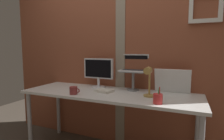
{
  "coord_description": "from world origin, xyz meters",
  "views": [
    {
      "loc": [
        0.88,
        -1.79,
        1.27
      ],
      "look_at": [
        0.05,
        0.17,
        1.03
      ],
      "focal_mm": 28.95,
      "sensor_mm": 36.0,
      "label": 1
    }
  ],
  "objects": [
    {
      "name": "monitor",
      "position": [
        -0.19,
        0.29,
        1.0
      ],
      "size": [
        0.4,
        0.18,
        0.38
      ],
      "color": "white",
      "rests_on": "desk"
    },
    {
      "name": "desk",
      "position": [
        0.05,
        0.07,
        0.7
      ],
      "size": [
        2.04,
        0.66,
        0.78
      ],
      "color": "white",
      "rests_on": "ground_plane"
    },
    {
      "name": "whiteboard_panel",
      "position": [
        0.72,
        0.33,
        0.92
      ],
      "size": [
        0.39,
        0.1,
        0.28
      ],
      "primitive_type": "cube",
      "rotation": [
        0.3,
        0.0,
        0.0
      ],
      "color": "white",
      "rests_on": "desk"
    },
    {
      "name": "paper_clutter_stack",
      "position": [
        -0.01,
        0.07,
        0.79
      ],
      "size": [
        0.23,
        0.18,
        0.03
      ],
      "primitive_type": "cube",
      "rotation": [
        0.0,
        0.0,
        -0.23
      ],
      "color": "silver",
      "rests_on": "desk"
    },
    {
      "name": "desk_lamp",
      "position": [
        0.52,
        0.02,
        0.98
      ],
      "size": [
        0.12,
        0.2,
        0.32
      ],
      "color": "tan",
      "rests_on": "desk"
    },
    {
      "name": "coffee_mug",
      "position": [
        -0.27,
        -0.16,
        0.82
      ],
      "size": [
        0.12,
        0.09,
        0.08
      ],
      "color": "maroon",
      "rests_on": "desk"
    },
    {
      "name": "laptop",
      "position": [
        0.28,
        0.35,
        1.07
      ],
      "size": [
        0.32,
        0.28,
        0.2
      ],
      "color": "white",
      "rests_on": "laptop_stand"
    },
    {
      "name": "laptop_stand",
      "position": [
        0.28,
        0.29,
        0.94
      ],
      "size": [
        0.28,
        0.22,
        0.23
      ],
      "color": "gray",
      "rests_on": "desk"
    },
    {
      "name": "pen_cup",
      "position": [
        0.64,
        -0.16,
        0.83
      ],
      "size": [
        0.08,
        0.08,
        0.16
      ],
      "color": "red",
      "rests_on": "desk"
    },
    {
      "name": "brick_wall_back",
      "position": [
        0.0,
        0.47,
        1.18
      ],
      "size": [
        3.35,
        0.16,
        2.36
      ],
      "color": "brown",
      "rests_on": "ground_plane"
    }
  ]
}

